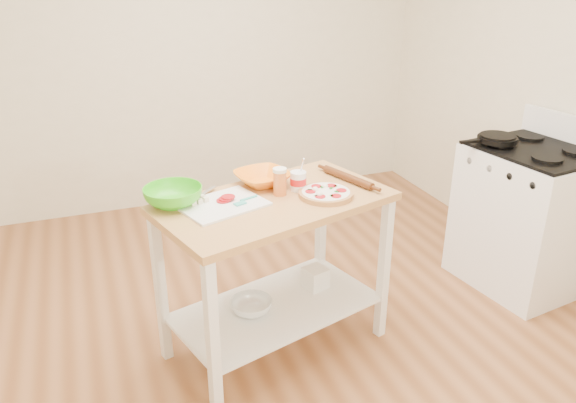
# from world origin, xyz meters

# --- Properties ---
(room_shell) EXTENTS (4.04, 4.54, 2.74)m
(room_shell) POSITION_xyz_m (0.00, 0.00, 1.35)
(room_shell) COLOR #9A6139
(room_shell) RESTS_ON ground
(prep_island) EXTENTS (1.30, 0.94, 0.90)m
(prep_island) POSITION_xyz_m (-0.08, -0.00, 0.65)
(prep_island) COLOR tan
(prep_island) RESTS_ON ground
(gas_stove) EXTENTS (0.72, 0.81, 1.11)m
(gas_stove) POSITION_xyz_m (1.68, 0.08, 0.47)
(gas_stove) COLOR white
(gas_stove) RESTS_ON ground
(skillet) EXTENTS (0.39, 0.25, 0.03)m
(skillet) POSITION_xyz_m (1.49, 0.25, 0.98)
(skillet) COLOR black
(skillet) RESTS_ON gas_stove
(pizza) EXTENTS (0.28, 0.28, 0.04)m
(pizza) POSITION_xyz_m (0.18, -0.05, 0.92)
(pizza) COLOR tan
(pizza) RESTS_ON prep_island
(cutting_board) EXTENTS (0.47, 0.41, 0.04)m
(cutting_board) POSITION_xyz_m (-0.35, 0.02, 0.91)
(cutting_board) COLOR white
(cutting_board) RESTS_ON prep_island
(spatula) EXTENTS (0.14, 0.09, 0.01)m
(spatula) POSITION_xyz_m (-0.23, -0.00, 0.92)
(spatula) COLOR #3EBDAF
(spatula) RESTS_ON cutting_board
(knife) EXTENTS (0.21, 0.20, 0.01)m
(knife) POSITION_xyz_m (-0.45, 0.12, 0.92)
(knife) COLOR silver
(knife) RESTS_ON cutting_board
(orange_bowl) EXTENTS (0.33, 0.33, 0.07)m
(orange_bowl) POSITION_xyz_m (-0.07, 0.22, 0.93)
(orange_bowl) COLOR orange
(orange_bowl) RESTS_ON prep_island
(green_bowl) EXTENTS (0.39, 0.39, 0.09)m
(green_bowl) POSITION_xyz_m (-0.57, 0.11, 0.95)
(green_bowl) COLOR #3DC21A
(green_bowl) RESTS_ON prep_island
(beer_pint) EXTENTS (0.07, 0.07, 0.14)m
(beer_pint) POSITION_xyz_m (-0.03, 0.05, 0.97)
(beer_pint) COLOR orange
(beer_pint) RESTS_ON prep_island
(yogurt_tub) EXTENTS (0.09, 0.09, 0.18)m
(yogurt_tub) POSITION_xyz_m (0.08, 0.07, 0.95)
(yogurt_tub) COLOR white
(yogurt_tub) RESTS_ON prep_island
(rolling_pin) EXTENTS (0.15, 0.35, 0.04)m
(rolling_pin) POSITION_xyz_m (0.38, 0.09, 0.92)
(rolling_pin) COLOR #562C13
(rolling_pin) RESTS_ON prep_island
(shelf_glass_bowl) EXTENTS (0.25, 0.25, 0.07)m
(shelf_glass_bowl) POSITION_xyz_m (-0.22, -0.01, 0.30)
(shelf_glass_bowl) COLOR silver
(shelf_glass_bowl) RESTS_ON prep_island
(shelf_bin) EXTENTS (0.15, 0.15, 0.12)m
(shelf_bin) POSITION_xyz_m (0.20, 0.10, 0.32)
(shelf_bin) COLOR white
(shelf_bin) RESTS_ON prep_island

